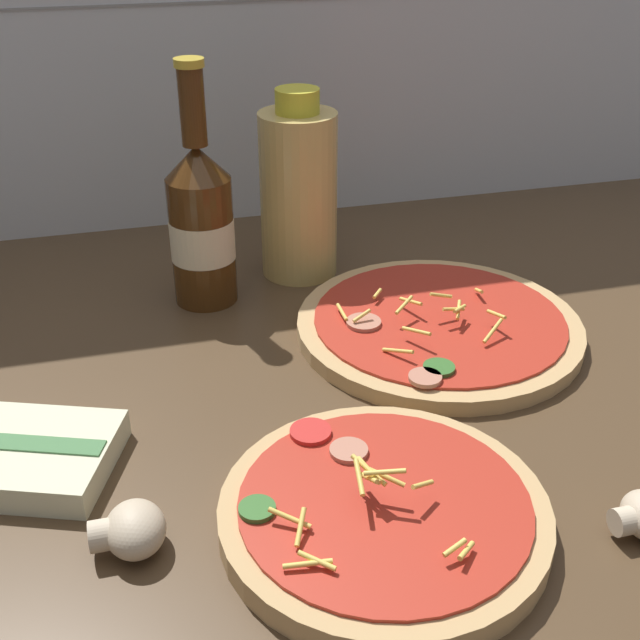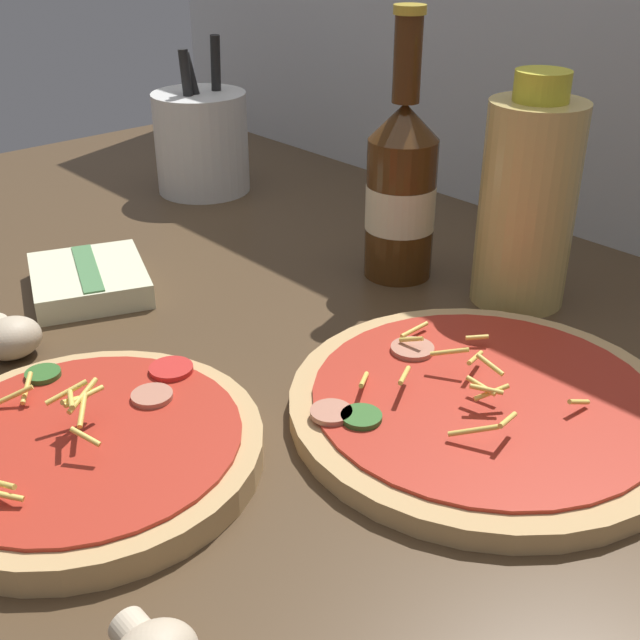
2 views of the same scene
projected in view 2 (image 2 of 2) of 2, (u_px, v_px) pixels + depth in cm
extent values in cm
cube|color=#4C3823|center=(295.00, 413.00, 61.62)|extent=(160.00, 90.00, 2.50)
cylinder|color=tan|center=(87.00, 452.00, 53.64)|extent=(23.67, 23.67, 1.98)
cylinder|color=#B22D1E|center=(85.00, 438.00, 53.11)|extent=(20.83, 20.83, 0.30)
cylinder|color=red|center=(171.00, 369.00, 60.19)|extent=(3.31, 3.31, 0.40)
cylinder|color=#336628|center=(43.00, 374.00, 59.55)|extent=(2.63, 2.63, 0.40)
cylinder|color=#B7755B|center=(152.00, 396.00, 56.94)|extent=(2.97, 2.97, 0.40)
cylinder|color=#EFCC56|center=(83.00, 396.00, 53.04)|extent=(1.90, 3.06, 1.01)
cylinder|color=#EFCC56|center=(14.00, 395.00, 55.88)|extent=(1.47, 2.64, 1.27)
cylinder|color=#EFCC56|center=(74.00, 399.00, 53.00)|extent=(1.09, 2.21, 1.06)
cylinder|color=#EFCC56|center=(85.00, 437.00, 50.13)|extent=(2.07, 1.30, 1.03)
cylinder|color=#EFCC56|center=(82.00, 409.00, 52.18)|extent=(2.63, 2.03, 1.08)
cylinder|color=#EFCC56|center=(8.00, 498.00, 46.55)|extent=(1.81, 1.68, 0.72)
cylinder|color=#EFCC56|center=(4.00, 484.00, 47.19)|extent=(1.90, 0.98, 0.67)
cylinder|color=#EFCC56|center=(71.00, 400.00, 51.59)|extent=(2.86, 1.43, 0.90)
cylinder|color=#EFCC56|center=(66.00, 392.00, 53.18)|extent=(0.74, 2.98, 1.06)
cylinder|color=#EFCC56|center=(84.00, 396.00, 53.09)|extent=(0.93, 3.09, 0.48)
cylinder|color=#EFCC56|center=(27.00, 388.00, 56.90)|extent=(2.75, 2.11, 0.94)
cylinder|color=tan|center=(484.00, 406.00, 58.77)|extent=(28.66, 28.66, 1.58)
cylinder|color=#B22D1E|center=(485.00, 396.00, 58.33)|extent=(25.22, 25.22, 0.30)
cylinder|color=#B7755B|center=(412.00, 349.00, 63.68)|extent=(3.47, 3.47, 0.40)
cylinder|color=#B7755B|center=(331.00, 412.00, 55.82)|extent=(2.98, 2.98, 0.40)
cylinder|color=#336628|center=(365.00, 415.00, 55.55)|extent=(2.90, 2.90, 0.40)
cylinder|color=#EFCC56|center=(475.00, 358.00, 60.33)|extent=(1.47, 3.13, 1.05)
cylinder|color=#EFCC56|center=(579.00, 402.00, 56.00)|extent=(0.70, 2.18, 1.08)
cylinder|color=#EFCC56|center=(404.00, 375.00, 57.83)|extent=(2.03, 2.95, 0.94)
cylinder|color=#EFCC56|center=(477.00, 337.00, 64.12)|extent=(1.45, 1.63, 0.47)
cylinder|color=#EFCC56|center=(473.00, 430.00, 52.49)|extent=(2.86, 2.22, 1.42)
cylinder|color=#EFCC56|center=(414.00, 330.00, 65.81)|extent=(0.38, 3.11, 0.47)
cylinder|color=#EFCC56|center=(450.00, 352.00, 60.05)|extent=(2.51, 2.07, 1.02)
cylinder|color=#EFCC56|center=(492.00, 392.00, 55.93)|extent=(1.50, 2.52, 1.02)
cylinder|color=#EFCC56|center=(411.00, 339.00, 63.48)|extent=(2.08, 0.95, 1.02)
cylinder|color=#EFCC56|center=(481.00, 386.00, 56.04)|extent=(2.42, 0.61, 0.77)
cylinder|color=#EFCC56|center=(508.00, 420.00, 52.53)|extent=(0.97, 2.62, 0.84)
cylinder|color=#EFCC56|center=(364.00, 380.00, 58.79)|extent=(2.31, 2.83, 1.25)
cylinder|color=#EFCC56|center=(490.00, 365.00, 57.18)|extent=(2.39, 0.41, 0.96)
cylinder|color=#EFCC56|center=(486.00, 389.00, 55.54)|extent=(2.03, 1.80, 0.72)
cylinder|color=#47280F|center=(400.00, 209.00, 78.25)|extent=(6.77, 6.77, 13.78)
cone|color=#47280F|center=(405.00, 121.00, 74.23)|extent=(6.77, 6.77, 3.43)
cylinder|color=#47280F|center=(408.00, 59.00, 71.65)|extent=(2.57, 2.57, 7.62)
cylinder|color=gold|center=(410.00, 9.00, 69.68)|extent=(2.96, 2.96, 0.80)
cylinder|color=beige|center=(400.00, 206.00, 78.12)|extent=(6.84, 6.84, 4.41)
cylinder|color=#D6B766|center=(527.00, 206.00, 72.03)|extent=(8.66, 8.66, 18.62)
cylinder|color=yellow|center=(542.00, 86.00, 67.09)|extent=(4.76, 4.76, 2.54)
cylinder|color=beige|center=(136.00, 636.00, 39.58)|extent=(2.00, 2.00, 2.00)
cylinder|color=beige|center=(2.00, 330.00, 67.26)|extent=(2.22, 2.22, 2.22)
ellipsoid|color=#C6B293|center=(12.00, 338.00, 65.96)|extent=(4.19, 4.93, 3.45)
cylinder|color=silver|center=(202.00, 143.00, 101.87)|extent=(11.79, 11.79, 12.49)
cylinder|color=black|center=(216.00, 94.00, 100.37)|extent=(2.31, 1.49, 14.22)
cylinder|color=black|center=(189.00, 104.00, 97.91)|extent=(2.20, 1.77, 12.98)
cylinder|color=black|center=(198.00, 104.00, 99.01)|extent=(3.50, 3.24, 12.40)
cube|color=beige|center=(89.00, 280.00, 77.21)|extent=(14.99, 14.08, 2.40)
cube|color=#4C7F4C|center=(87.00, 268.00, 76.62)|extent=(11.37, 5.84, 0.16)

